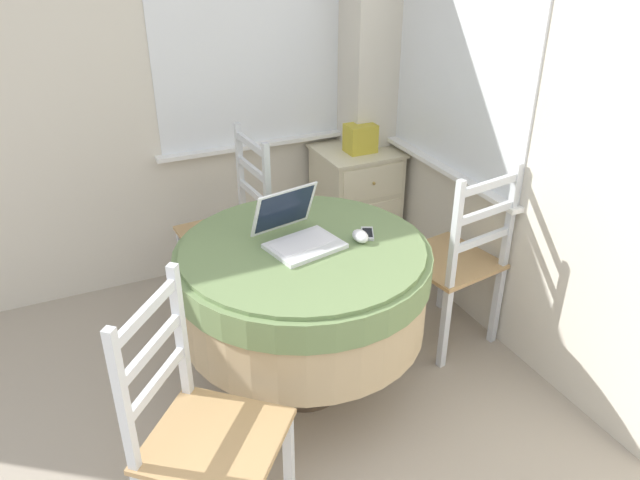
{
  "coord_description": "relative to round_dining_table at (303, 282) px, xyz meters",
  "views": [
    {
      "loc": [
        -0.12,
        -0.71,
        2.02
      ],
      "look_at": [
        0.93,
        1.55,
        0.68
      ],
      "focal_mm": 35.0,
      "sensor_mm": 36.0,
      "label": 1
    }
  ],
  "objects": [
    {
      "name": "storage_box",
      "position": [
        0.81,
        1.0,
        0.22
      ],
      "size": [
        0.17,
        0.13,
        0.17
      ],
      "color": "gold",
      "rests_on": "corner_cabinet"
    },
    {
      "name": "dining_chair_near_right_window",
      "position": [
        0.83,
        0.02,
        -0.11
      ],
      "size": [
        0.48,
        0.49,
        0.99
      ],
      "color": "tan",
      "rests_on": "ground_plane"
    },
    {
      "name": "round_dining_table",
      "position": [
        0.0,
        0.0,
        0.0
      ],
      "size": [
        1.09,
        1.09,
        0.76
      ],
      "color": "#4C3D2D",
      "rests_on": "ground_plane"
    },
    {
      "name": "computer_mouse",
      "position": [
        0.24,
        -0.06,
        0.2
      ],
      "size": [
        0.06,
        0.09,
        0.05
      ],
      "color": "white",
      "rests_on": "round_dining_table"
    },
    {
      "name": "cell_phone",
      "position": [
        0.3,
        -0.03,
        0.18
      ],
      "size": [
        0.1,
        0.13,
        0.01
      ],
      "color": "#B2B7BC",
      "rests_on": "round_dining_table"
    },
    {
      "name": "dining_chair_camera_near",
      "position": [
        -0.62,
        -0.56,
        -0.11
      ],
      "size": [
        0.6,
        0.6,
        0.99
      ],
      "color": "tan",
      "rests_on": "ground_plane"
    },
    {
      "name": "dining_chair_near_back_window",
      "position": [
        -0.07,
        0.82,
        -0.11
      ],
      "size": [
        0.46,
        0.44,
        0.99
      ],
      "color": "tan",
      "rests_on": "ground_plane"
    },
    {
      "name": "laptop",
      "position": [
        -0.01,
        0.03,
        0.23
      ],
      "size": [
        0.35,
        0.36,
        0.23
      ],
      "color": "silver",
      "rests_on": "round_dining_table"
    },
    {
      "name": "corner_cabinet",
      "position": [
        0.81,
        1.04,
        -0.22
      ],
      "size": [
        0.47,
        0.46,
        0.72
      ],
      "color": "beige",
      "rests_on": "ground_plane"
    },
    {
      "name": "corner_room_shell",
      "position": [
        0.25,
        0.28,
        0.69
      ],
      "size": [
        4.11,
        4.55,
        2.55
      ],
      "color": "beige",
      "rests_on": "ground_plane"
    }
  ]
}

